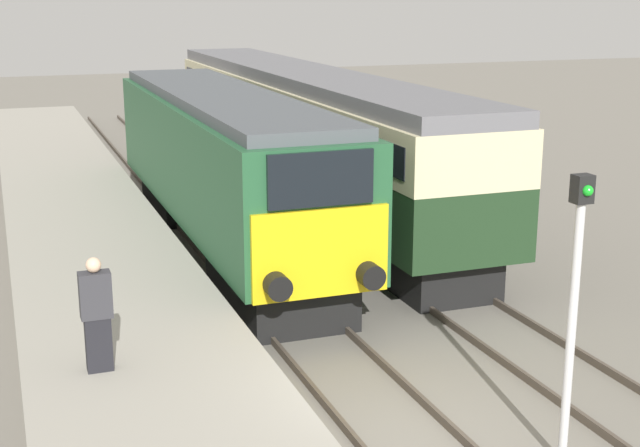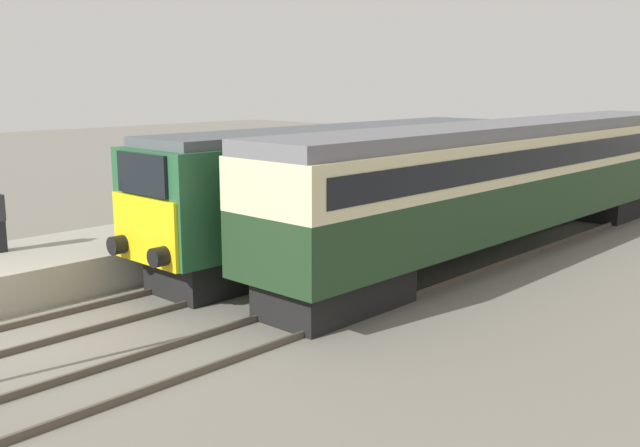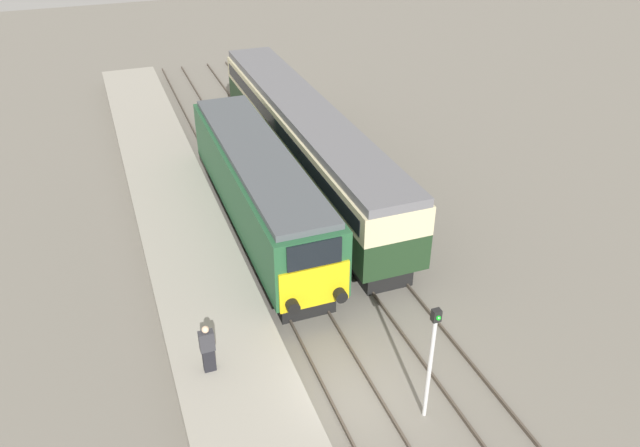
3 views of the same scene
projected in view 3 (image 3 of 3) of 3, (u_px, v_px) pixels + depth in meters
name	position (u px, v px, depth m)	size (l,w,h in m)	color
ground_plane	(356.00, 402.00, 18.85)	(120.00, 120.00, 0.00)	slate
platform_left	(196.00, 268.00, 24.02)	(3.50, 50.00, 0.94)	#9E998C
rails_near_track	(302.00, 303.00, 22.81)	(1.51, 60.00, 0.14)	#4C4238
rails_far_track	(386.00, 284.00, 23.82)	(1.50, 60.00, 0.14)	#4C4238
locomotive	(259.00, 188.00, 26.07)	(2.70, 13.98, 3.85)	black
passenger_carriage	(305.00, 135.00, 30.09)	(2.75, 20.25, 3.96)	black
person_on_platform	(208.00, 349.00, 18.31)	(0.44, 0.26, 1.67)	black
signal_post	(431.00, 356.00, 17.22)	(0.24, 0.28, 3.96)	silver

